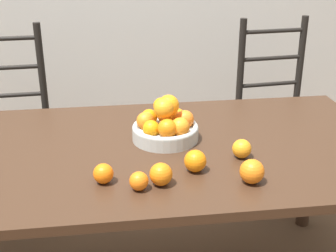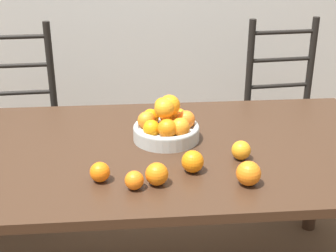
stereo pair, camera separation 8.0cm
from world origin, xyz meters
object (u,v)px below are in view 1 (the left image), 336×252
Objects in this scene: chair_left at (10,130)px; orange_loose_1 at (139,181)px; orange_loose_4 at (195,161)px; orange_loose_3 at (103,174)px; orange_loose_5 at (242,149)px; chair_right at (277,116)px; orange_loose_2 at (161,174)px; fruit_bowl at (166,125)px; orange_loose_0 at (252,171)px.

orange_loose_1 is at bearing -63.77° from chair_left.
chair_left is at bearing 129.40° from orange_loose_4.
orange_loose_3 is 0.53m from orange_loose_5.
chair_right is at bearing 55.82° from orange_loose_4.
orange_loose_1 is at bearing -163.16° from orange_loose_2.
fruit_bowl is at bearing 51.63° from orange_loose_3.
orange_loose_3 is (-0.25, -0.32, -0.03)m from fruit_bowl.
orange_loose_0 is at bearing -57.94° from fruit_bowl.
orange_loose_4 is (0.32, 0.04, 0.01)m from orange_loose_3.
orange_loose_4 is 1.10× the size of orange_loose_5.
chair_left is (-1.03, 0.93, -0.27)m from orange_loose_5.
orange_loose_4 is (0.21, 0.10, 0.01)m from orange_loose_1.
orange_loose_2 is 0.07× the size of chair_right.
orange_loose_0 is 0.08× the size of chair_right.
chair_right reaches higher than orange_loose_1.
orange_loose_4 is at bearing 148.60° from orange_loose_0.
chair_left reaches higher than orange_loose_4.
orange_loose_2 is (-0.06, -0.36, -0.02)m from fruit_bowl.
orange_loose_2 is at bearing -11.49° from orange_loose_3.
orange_loose_5 is at bearing -37.28° from fruit_bowl.
orange_loose_5 is (0.32, 0.16, -0.00)m from orange_loose_2.
chair_right is at bearing 61.95° from orange_loose_5.
orange_loose_4 reaches higher than orange_loose_2.
fruit_bowl is at bearing -46.99° from chair_left.
chair_left is at bearing 174.76° from chair_right.
orange_loose_0 is at bearing -31.40° from orange_loose_4.
orange_loose_0 is 0.30m from orange_loose_2.
orange_loose_0 is 1.06× the size of orange_loose_4.
fruit_bowl is 0.29m from orange_loose_4.
fruit_bowl is 4.22× the size of orange_loose_1.
orange_loose_5 is (0.40, 0.18, 0.00)m from orange_loose_1.
orange_loose_3 is 0.32m from orange_loose_4.
orange_loose_1 is at bearing -109.96° from fruit_bowl.
chair_right reaches higher than fruit_bowl.
orange_loose_1 is 0.23m from orange_loose_4.
chair_left is at bearing 122.75° from orange_loose_2.
orange_loose_0 reaches higher than orange_loose_5.
orange_loose_2 is 0.15m from orange_loose_4.
chair_left reaches higher than orange_loose_2.
fruit_bowl is 3.38× the size of orange_loose_4.
orange_loose_2 is 1.33m from chair_left.
orange_loose_3 reaches higher than orange_loose_1.
orange_loose_5 is at bearing -123.29° from chair_right.
chair_right is at bearing 65.25° from orange_loose_0.
chair_right is (1.52, -0.00, 0.00)m from chair_left.
chair_right is at bearing 44.16° from fruit_bowl.
chair_right reaches higher than orange_loose_3.
orange_loose_1 is 1.45m from chair_right.
orange_loose_2 reaches higher than orange_loose_5.
chair_right is (0.76, 0.74, -0.29)m from fruit_bowl.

